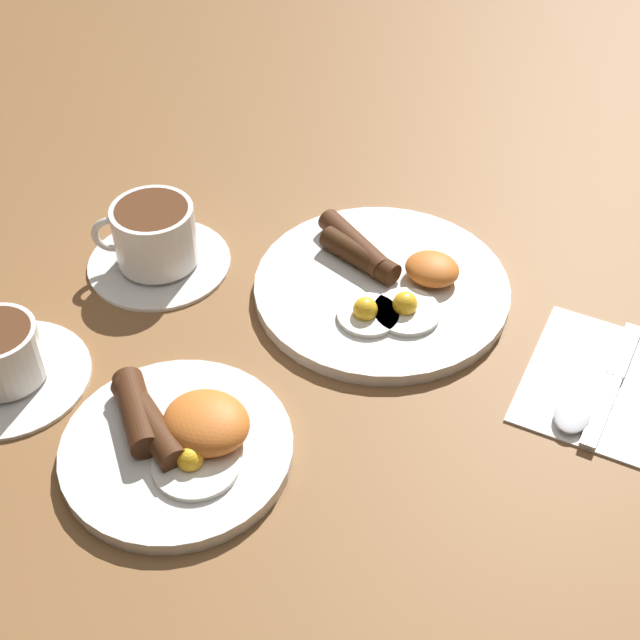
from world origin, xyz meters
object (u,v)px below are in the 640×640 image
object	(u,v)px
teacup_far	(3,361)
teacup_near	(155,241)
breakfast_plate_far	(179,440)
knife	(615,376)
breakfast_plate_near	(382,285)
spoon	(577,403)

from	to	relation	value
teacup_far	teacup_near	bearing A→B (deg)	-96.88
breakfast_plate_far	teacup_far	size ratio (longest dim) A/B	1.32
teacup_near	teacup_far	size ratio (longest dim) A/B	1.00
teacup_near	knife	size ratio (longest dim) A/B	0.90
breakfast_plate_near	spoon	distance (m)	0.25
knife	spoon	distance (m)	0.06
breakfast_plate_far	teacup_near	bearing A→B (deg)	-50.14
breakfast_plate_far	knife	xyz separation A→B (m)	(-0.33, -0.28, -0.01)
breakfast_plate_near	teacup_far	bearing A→B (deg)	47.35
breakfast_plate_far	teacup_near	size ratio (longest dim) A/B	1.32
teacup_far	knife	xyz separation A→B (m)	(-0.53, -0.29, -0.02)
breakfast_plate_far	knife	distance (m)	0.43
spoon	breakfast_plate_near	bearing A→B (deg)	-106.81
breakfast_plate_near	teacup_far	distance (m)	0.40
teacup_near	knife	world-z (taller)	teacup_near
breakfast_plate_near	knife	world-z (taller)	breakfast_plate_near
spoon	knife	bearing A→B (deg)	155.57
breakfast_plate_near	spoon	world-z (taller)	breakfast_plate_near
breakfast_plate_near	teacup_far	xyz separation A→B (m)	(0.27, 0.30, 0.02)
knife	teacup_near	bearing A→B (deg)	-82.61
breakfast_plate_near	spoon	xyz separation A→B (m)	(-0.24, 0.06, -0.00)
breakfast_plate_near	teacup_near	distance (m)	0.26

